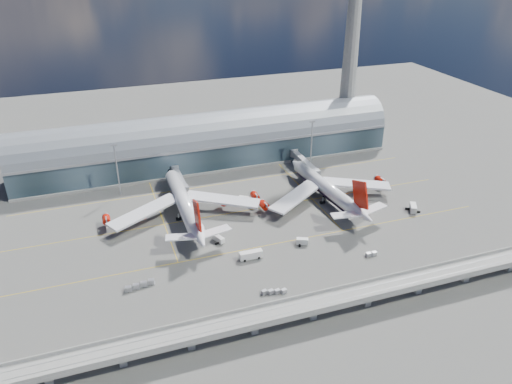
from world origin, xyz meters
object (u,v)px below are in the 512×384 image
object	(u,v)px
cargo_train_0	(140,285)
service_truck_2	(251,255)
airliner_right	(327,189)
cargo_train_1	(274,292)
airliner_left	(184,204)
service_truck_4	(328,196)
floodlight_mast_right	(311,143)
service_truck_1	(302,241)
control_tower	(351,54)
floodlight_mast_left	(117,168)
service_truck_5	(245,200)
service_truck_3	(413,208)
service_truck_0	(218,239)
cargo_train_2	(371,254)

from	to	relation	value
cargo_train_0	service_truck_2	bearing A→B (deg)	-74.93
airliner_right	cargo_train_1	xyz separation A→B (m)	(-47.94, -56.43, -4.94)
service_truck_2	cargo_train_0	distance (m)	42.86
airliner_left	service_truck_4	world-z (taller)	airliner_left
airliner_right	cargo_train_1	world-z (taller)	airliner_right
floodlight_mast_right	airliner_right	world-z (taller)	floodlight_mast_right
airliner_right	cargo_train_1	size ratio (longest dim) A/B	7.70
airliner_left	service_truck_4	bearing A→B (deg)	-3.76
service_truck_1	cargo_train_1	bearing A→B (deg)	162.42
control_tower	airliner_left	xyz separation A→B (m)	(-110.12, -59.66, -45.24)
floodlight_mast_left	airliner_left	size ratio (longest dim) A/B	0.35
service_truck_1	service_truck_5	distance (m)	42.33
airliner_right	service_truck_3	size ratio (longest dim) A/B	9.91
floodlight_mast_right	airliner_right	size ratio (longest dim) A/B	0.37
airliner_left	airliner_right	xyz separation A→B (m)	(65.85, -6.11, -0.68)
service_truck_0	service_truck_4	world-z (taller)	service_truck_4
airliner_right	service_truck_4	size ratio (longest dim) A/B	13.00
airliner_right	service_truck_5	world-z (taller)	airliner_right
airliner_right	cargo_train_2	world-z (taller)	airliner_right
cargo_train_0	floodlight_mast_right	bearing A→B (deg)	-43.35
cargo_train_0	floodlight_mast_left	bearing A→B (deg)	9.23
floodlight_mast_left	airliner_left	xyz separation A→B (m)	(24.88, -31.66, -7.24)
airliner_left	service_truck_5	world-z (taller)	airliner_left
floodlight_mast_left	service_truck_2	bearing A→B (deg)	-59.63
service_truck_4	cargo_train_1	size ratio (longest dim) A/B	0.59
service_truck_2	cargo_train_0	world-z (taller)	service_truck_2
airliner_left	cargo_train_1	world-z (taller)	airliner_left
airliner_left	cargo_train_0	size ratio (longest dim) A/B	6.65
control_tower	service_truck_3	size ratio (longest dim) A/B	14.68
control_tower	cargo_train_2	size ratio (longest dim) A/B	21.60
floodlight_mast_right	cargo_train_1	bearing A→B (deg)	-121.27
airliner_left	cargo_train_2	xyz separation A→B (m)	(61.70, -53.61, -5.57)
floodlight_mast_left	service_truck_1	xyz separation A→B (m)	(64.67, -68.97, -12.26)
floodlight_mast_right	service_truck_2	bearing A→B (deg)	-129.02
floodlight_mast_left	service_truck_0	world-z (taller)	floodlight_mast_left
floodlight_mast_right	service_truck_0	xyz separation A→B (m)	(-66.61, -55.68, -12.32)
airliner_right	service_truck_2	bearing A→B (deg)	-149.96
airliner_right	service_truck_1	bearing A→B (deg)	-134.61
service_truck_5	control_tower	bearing A→B (deg)	-23.94
service_truck_2	service_truck_3	size ratio (longest dim) A/B	1.28
floodlight_mast_right	service_truck_5	size ratio (longest dim) A/B	3.85
control_tower	airliner_right	xyz separation A→B (m)	(-44.27, -65.77, -45.92)
cargo_train_2	cargo_train_0	bearing A→B (deg)	79.94
control_tower	service_truck_0	size ratio (longest dim) A/B	15.96
service_truck_0	cargo_train_1	size ratio (longest dim) A/B	0.71
service_truck_0	service_truck_5	size ratio (longest dim) A/B	0.97
cargo_train_2	service_truck_1	bearing A→B (deg)	49.63
cargo_train_0	service_truck_1	bearing A→B (deg)	-74.46
floodlight_mast_right	service_truck_4	size ratio (longest dim) A/B	4.80
service_truck_1	service_truck_5	size ratio (longest dim) A/B	0.77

